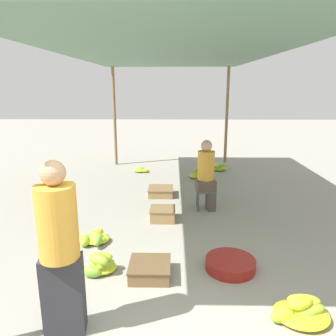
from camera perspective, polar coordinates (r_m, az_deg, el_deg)
The scene contains 16 objects.
canopy_post_back_left at distance 9.34m, azimuth -9.29°, elevation 8.73°, with size 0.08×0.08×2.71m, color olive.
canopy_post_back_right at distance 9.32m, azimuth 10.19°, elevation 8.68°, with size 0.08×0.08×2.71m, color olive.
canopy_tarp at distance 5.78m, azimuth 0.13°, elevation 19.30°, with size 3.52×7.20×0.04m, color #567A60.
vendor_foreground at distance 3.07m, azimuth -18.38°, elevation -13.07°, with size 0.39×0.39×1.62m.
stool at distance 6.02m, azimuth 6.50°, elevation -4.31°, with size 0.34×0.34×0.38m.
vendor_seated at distance 5.92m, azimuth 6.77°, elevation -1.08°, with size 0.37×0.37×1.28m.
basin_black at distance 4.28m, azimuth 10.80°, elevation -16.13°, with size 0.62×0.62×0.14m.
banana_pile_left_0 at distance 4.21m, azimuth -11.71°, elevation -16.04°, with size 0.39×0.38×0.26m.
banana_pile_left_1 at distance 4.95m, azimuth -12.88°, elevation -11.86°, with size 0.53×0.53×0.16m.
banana_pile_left_2 at distance 8.64m, azimuth -4.79°, elevation -0.30°, with size 0.44×0.38×0.14m.
banana_pile_right_0 at distance 3.70m, azimuth 22.05°, elevation -22.10°, with size 0.61×0.47×0.23m.
banana_pile_right_1 at distance 8.17m, azimuth 5.88°, elevation -0.93°, with size 0.60×0.66×0.31m.
banana_pile_right_2 at distance 8.84m, azimuth 8.98°, elevation 0.18°, with size 0.43×0.37×0.22m.
crate_near at distance 5.58m, azimuth -0.94°, elevation -8.02°, with size 0.42×0.42×0.20m.
crate_mid at distance 6.78m, azimuth -1.27°, elevation -4.11°, with size 0.51×0.51×0.17m.
crate_far at distance 4.08m, azimuth -3.18°, elevation -17.23°, with size 0.49×0.49×0.17m.
Camera 1 is at (0.08, -2.06, 2.21)m, focal length 35.00 mm.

